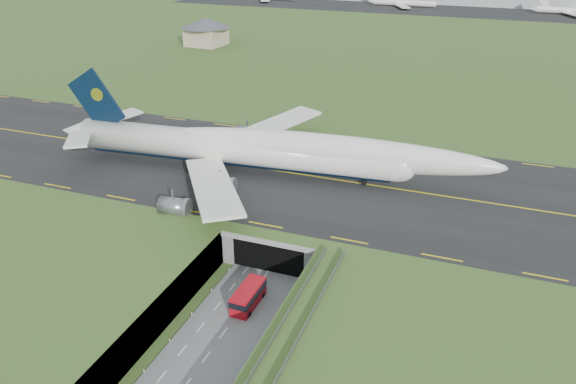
% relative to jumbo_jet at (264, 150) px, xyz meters
% --- Properties ---
extents(ground, '(900.00, 900.00, 0.00)m').
position_rel_jumbo_jet_xyz_m(ground, '(10.14, -30.75, -11.17)').
color(ground, '#445F26').
rests_on(ground, ground).
extents(airfield_deck, '(800.00, 800.00, 6.00)m').
position_rel_jumbo_jet_xyz_m(airfield_deck, '(10.14, -30.75, -8.17)').
color(airfield_deck, gray).
rests_on(airfield_deck, ground).
extents(trench_road, '(12.00, 75.00, 0.20)m').
position_rel_jumbo_jet_xyz_m(trench_road, '(10.14, -38.25, -11.07)').
color(trench_road, slate).
rests_on(trench_road, ground).
extents(taxiway, '(800.00, 44.00, 0.18)m').
position_rel_jumbo_jet_xyz_m(taxiway, '(10.14, 2.25, -5.08)').
color(taxiway, black).
rests_on(taxiway, airfield_deck).
extents(tunnel_portal, '(17.00, 22.30, 6.00)m').
position_rel_jumbo_jet_xyz_m(tunnel_portal, '(10.14, -14.03, -7.83)').
color(tunnel_portal, gray).
rests_on(tunnel_portal, ground).
extents(guideway, '(3.00, 53.00, 7.05)m').
position_rel_jumbo_jet_xyz_m(guideway, '(21.14, -49.86, -5.85)').
color(guideway, '#A8A8A3').
rests_on(guideway, ground).
extents(jumbo_jet, '(88.93, 57.99, 19.25)m').
position_rel_jumbo_jet_xyz_m(jumbo_jet, '(0.00, 0.00, 0.00)').
color(jumbo_jet, white).
rests_on(jumbo_jet, ground).
extents(shuttle_tram, '(2.91, 7.30, 2.97)m').
position_rel_jumbo_jet_xyz_m(shuttle_tram, '(10.72, -31.75, -9.53)').
color(shuttle_tram, '#B60C17').
rests_on(shuttle_tram, ground).
extents(service_building, '(20.61, 20.61, 10.53)m').
position_rel_jumbo_jet_xyz_m(service_building, '(-69.62, 107.35, 1.07)').
color(service_building, tan).
rests_on(service_building, ground).
extents(distant_hills, '(700.00, 91.00, 60.00)m').
position_rel_jumbo_jet_xyz_m(distant_hills, '(74.52, 399.25, -15.17)').
color(distant_hills, slate).
rests_on(distant_hills, ground).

